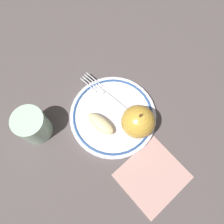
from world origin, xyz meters
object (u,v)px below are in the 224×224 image
(napkin_folded, at_px, (153,176))
(drinking_glass, at_px, (33,125))
(apple_red_whole, at_px, (138,122))
(apple_slice_front, at_px, (101,124))
(fork, at_px, (108,96))
(plate, at_px, (112,116))

(napkin_folded, bearing_deg, drinking_glass, -87.91)
(apple_red_whole, relative_size, apple_slice_front, 1.16)
(apple_red_whole, distance_m, drinking_glass, 0.26)
(napkin_folded, bearing_deg, apple_slice_front, -110.55)
(apple_red_whole, bearing_deg, fork, -115.23)
(plate, height_order, drinking_glass, drinking_glass)
(plate, relative_size, drinking_glass, 2.61)
(apple_red_whole, height_order, fork, apple_red_whole)
(plate, distance_m, apple_slice_front, 0.05)
(plate, xyz_separation_m, fork, (-0.04, -0.03, 0.01))
(fork, bearing_deg, plate, 144.13)
(drinking_glass, bearing_deg, plate, 124.49)
(fork, relative_size, drinking_glass, 1.95)
(drinking_glass, distance_m, napkin_folded, 0.32)
(apple_red_whole, xyz_separation_m, apple_slice_front, (0.03, -0.09, -0.03))
(apple_slice_front, bearing_deg, fork, -62.70)
(apple_red_whole, bearing_deg, napkin_folded, 40.75)
(apple_slice_front, bearing_deg, napkin_folded, 174.93)
(drinking_glass, xyz_separation_m, napkin_folded, (-0.01, 0.32, -0.04))
(fork, bearing_deg, napkin_folded, 160.20)
(plate, relative_size, apple_red_whole, 2.48)
(apple_slice_front, height_order, drinking_glass, drinking_glass)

